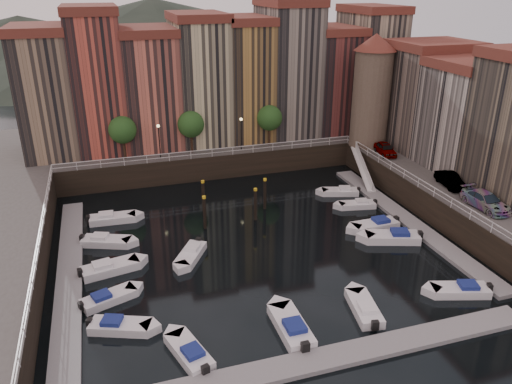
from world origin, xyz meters
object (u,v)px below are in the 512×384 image
object	(u,v)px
corner_tower	(372,89)
car_b	(450,181)
mooring_pilings	(232,202)
car_c	(485,202)
car_a	(385,150)
boat_left_1	(108,298)
gangway	(363,167)
boat_left_2	(109,268)
boat_left_0	(119,326)

from	to	relation	value
corner_tower	car_b	size ratio (longest dim) A/B	3.29
mooring_pilings	car_c	xyz separation A→B (m)	(21.14, -11.44, 2.10)
car_a	car_b	size ratio (longest dim) A/B	1.01
boat_left_1	corner_tower	bearing A→B (deg)	11.38
gangway	car_a	distance (m)	3.49
boat_left_1	boat_left_2	size ratio (longest dim) A/B	0.87
gangway	corner_tower	bearing A→B (deg)	57.20
boat_left_0	car_a	distance (m)	38.56
car_c	boat_left_1	bearing A→B (deg)	177.68
gangway	car_a	xyz separation A→B (m)	(2.97, 0.24, 1.80)
boat_left_2	boat_left_1	bearing A→B (deg)	-105.03
car_c	boat_left_2	bearing A→B (deg)	170.35
mooring_pilings	boat_left_2	world-z (taller)	mooring_pilings
gangway	mooring_pilings	distance (m)	18.09
boat_left_1	car_b	bearing A→B (deg)	-11.34
car_c	corner_tower	bearing A→B (deg)	89.70
car_b	car_c	world-z (taller)	car_c
boat_left_2	car_c	world-z (taller)	car_c
gangway	car_b	size ratio (longest dim) A/B	1.98
boat_left_0	car_c	size ratio (longest dim) A/B	0.88
car_b	boat_left_0	bearing A→B (deg)	-156.36
car_a	car_b	bearing A→B (deg)	-75.72
car_b	car_c	distance (m)	5.46
mooring_pilings	car_c	world-z (taller)	car_c
corner_tower	car_b	xyz separation A→B (m)	(1.06, -15.15, -6.50)
mooring_pilings	car_b	bearing A→B (deg)	-15.63
corner_tower	mooring_pilings	bearing A→B (deg)	-155.80
car_a	car_c	world-z (taller)	car_c
mooring_pilings	car_a	size ratio (longest dim) A/B	1.76
boat_left_1	car_c	size ratio (longest dim) A/B	0.86
boat_left_2	car_a	distance (m)	35.38
mooring_pilings	boat_left_1	xyz separation A→B (m)	(-12.92, -11.50, -1.31)
car_a	corner_tower	bearing A→B (deg)	100.14
mooring_pilings	car_a	bearing A→B (deg)	13.46
boat_left_1	car_a	xyz separation A→B (m)	(33.37, 16.39, 3.38)
corner_tower	boat_left_0	xyz separation A→B (m)	(-32.68, -24.32, -9.85)
mooring_pilings	car_b	distance (m)	22.35
boat_left_1	gangway	bearing A→B (deg)	7.55
boat_left_0	boat_left_2	distance (m)	8.02
corner_tower	car_c	world-z (taller)	corner_tower
mooring_pilings	car_b	xyz separation A→B (m)	(21.43, -5.99, 2.04)
corner_tower	car_b	distance (m)	16.52
car_b	mooring_pilings	bearing A→B (deg)	172.81
boat_left_1	car_b	distance (m)	34.95
boat_left_2	car_c	distance (m)	34.22
mooring_pilings	car_b	world-z (taller)	car_b
car_a	car_c	distance (m)	16.35
boat_left_0	boat_left_1	size ratio (longest dim) A/B	1.02
car_a	car_b	xyz separation A→B (m)	(0.98, -10.89, -0.03)
corner_tower	boat_left_0	bearing A→B (deg)	-143.35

